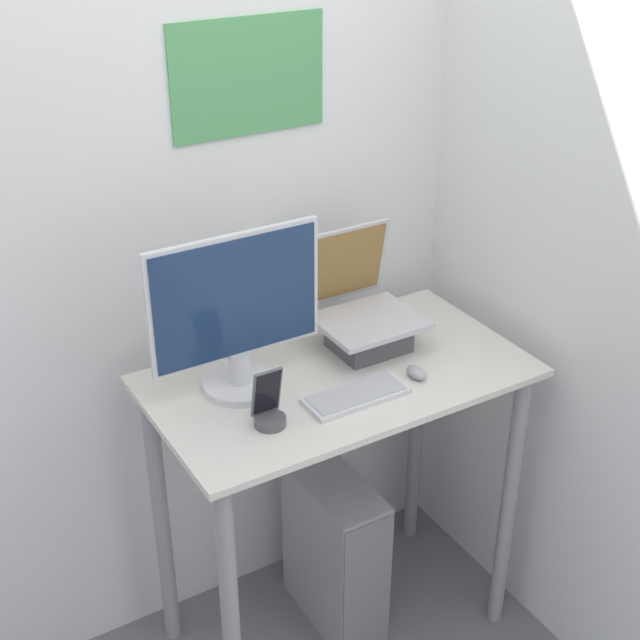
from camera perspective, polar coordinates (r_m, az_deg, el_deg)
The scene contains 9 objects.
wall_back at distance 2.56m, azimuth -3.18°, elevation 7.03°, with size 6.00×0.06×2.60m.
wall_side_right at distance 2.42m, azimuth 17.23°, elevation 4.46°, with size 0.05×6.00×2.60m.
desk at distance 2.54m, azimuth 1.15°, elevation -7.39°, with size 1.03×0.58×0.95m.
laptop at distance 2.51m, azimuth 2.85°, elevation 0.05°, with size 0.28×0.28×0.33m.
monitor at distance 2.26m, azimuth -5.33°, elevation 0.09°, with size 0.47×0.20×0.44m.
keyboard at distance 2.31m, azimuth 2.32°, elevation -4.85°, with size 0.28×0.11×0.02m.
mouse at distance 2.41m, azimuth 6.20°, elevation -3.35°, with size 0.04×0.07×0.03m.
cell_phone at distance 2.20m, azimuth -3.30°, elevation -5.74°, with size 0.08×0.08×0.16m.
computer_tower at distance 2.89m, azimuth 0.98°, elevation -14.58°, with size 0.18×0.37×0.53m.
Camera 1 is at (-1.10, -1.45, 2.23)m, focal length 50.00 mm.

